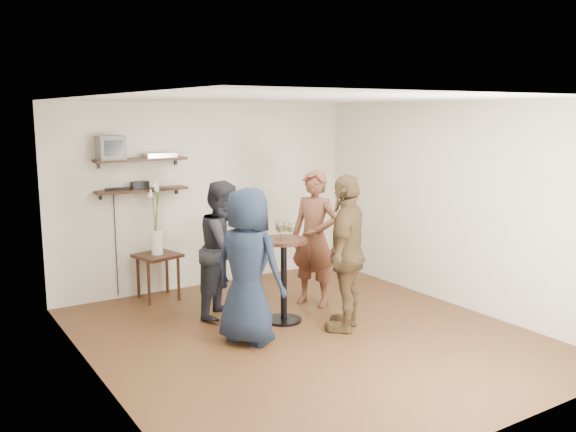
# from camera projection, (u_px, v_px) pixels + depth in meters

# --- Properties ---
(room) EXTENTS (4.58, 5.08, 2.68)m
(room) POSITION_uv_depth(u_px,v_px,m) (307.00, 221.00, 6.57)
(room) COLOR #452916
(room) RESTS_ON ground
(shelf_upper) EXTENTS (1.20, 0.25, 0.04)m
(shelf_upper) POSITION_uv_depth(u_px,v_px,m) (141.00, 160.00, 7.92)
(shelf_upper) COLOR black
(shelf_upper) RESTS_ON room
(shelf_lower) EXTENTS (1.20, 0.25, 0.04)m
(shelf_lower) POSITION_uv_depth(u_px,v_px,m) (142.00, 190.00, 7.98)
(shelf_lower) COLOR black
(shelf_lower) RESTS_ON room
(crt_monitor) EXTENTS (0.32, 0.30, 0.30)m
(crt_monitor) POSITION_uv_depth(u_px,v_px,m) (110.00, 148.00, 7.68)
(crt_monitor) COLOR #59595B
(crt_monitor) RESTS_ON shelf_upper
(dvd_deck) EXTENTS (0.40, 0.24, 0.06)m
(dvd_deck) POSITION_uv_depth(u_px,v_px,m) (160.00, 155.00, 8.04)
(dvd_deck) COLOR silver
(dvd_deck) RESTS_ON shelf_upper
(radio) EXTENTS (0.22, 0.10, 0.10)m
(radio) POSITION_uv_depth(u_px,v_px,m) (140.00, 185.00, 7.96)
(radio) COLOR black
(radio) RESTS_ON shelf_lower
(power_strip) EXTENTS (0.30, 0.05, 0.03)m
(power_strip) POSITION_uv_depth(u_px,v_px,m) (117.00, 189.00, 7.85)
(power_strip) COLOR black
(power_strip) RESTS_ON shelf_lower
(side_table) EXTENTS (0.61, 0.61, 0.61)m
(side_table) POSITION_uv_depth(u_px,v_px,m) (158.00, 262.00, 8.04)
(side_table) COLOR black
(side_table) RESTS_ON room
(vase_lilies) EXTENTS (0.20, 0.20, 1.02)m
(vase_lilies) POSITION_uv_depth(u_px,v_px,m) (156.00, 230.00, 7.97)
(vase_lilies) COLOR white
(vase_lilies) RESTS_ON side_table
(drinks_table) EXTENTS (0.55, 0.55, 1.00)m
(drinks_table) POSITION_uv_depth(u_px,v_px,m) (284.00, 269.00, 7.15)
(drinks_table) COLOR black
(drinks_table) RESTS_ON room
(wine_glass_fl) EXTENTS (0.07, 0.07, 0.21)m
(wine_glass_fl) POSITION_uv_depth(u_px,v_px,m) (281.00, 228.00, 6.99)
(wine_glass_fl) COLOR silver
(wine_glass_fl) RESTS_ON drinks_table
(wine_glass_fr) EXTENTS (0.06, 0.06, 0.19)m
(wine_glass_fr) POSITION_uv_depth(u_px,v_px,m) (290.00, 228.00, 7.07)
(wine_glass_fr) COLOR silver
(wine_glass_fr) RESTS_ON drinks_table
(wine_glass_bl) EXTENTS (0.07, 0.07, 0.22)m
(wine_glass_bl) POSITION_uv_depth(u_px,v_px,m) (279.00, 226.00, 7.10)
(wine_glass_bl) COLOR silver
(wine_glass_bl) RESTS_ON drinks_table
(wine_glass_br) EXTENTS (0.07, 0.07, 0.20)m
(wine_glass_br) POSITION_uv_depth(u_px,v_px,m) (286.00, 227.00, 7.10)
(wine_glass_br) COLOR silver
(wine_glass_br) RESTS_ON drinks_table
(person_plaid) EXTENTS (0.66, 0.75, 1.74)m
(person_plaid) POSITION_uv_depth(u_px,v_px,m) (314.00, 238.00, 7.75)
(person_plaid) COLOR maroon
(person_plaid) RESTS_ON room
(person_dark) EXTENTS (1.02, 0.99, 1.66)m
(person_dark) POSITION_uv_depth(u_px,v_px,m) (225.00, 249.00, 7.36)
(person_dark) COLOR black
(person_dark) RESTS_ON room
(person_navy) EXTENTS (0.86, 0.98, 1.69)m
(person_navy) POSITION_uv_depth(u_px,v_px,m) (248.00, 266.00, 6.47)
(person_navy) COLOR #151D2F
(person_navy) RESTS_ON room
(person_brown) EXTENTS (1.09, 0.99, 1.79)m
(person_brown) POSITION_uv_depth(u_px,v_px,m) (347.00, 253.00, 6.87)
(person_brown) COLOR #4D3821
(person_brown) RESTS_ON room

